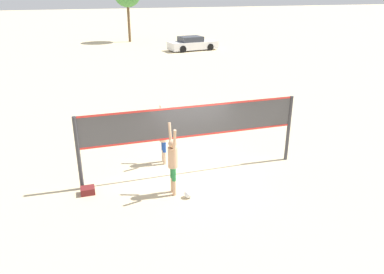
{
  "coord_description": "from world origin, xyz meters",
  "views": [
    {
      "loc": [
        -3.33,
        -10.56,
        5.76
      ],
      "look_at": [
        0.0,
        0.0,
        1.28
      ],
      "focal_mm": 35.0,
      "sensor_mm": 36.0,
      "label": 1
    }
  ],
  "objects_px": {
    "volleyball_net": "(192,127)",
    "gear_bag": "(88,191)",
    "player_spiker": "(173,159)",
    "volleyball": "(188,194)",
    "player_blocker": "(163,135)",
    "parked_car_near": "(192,44)"
  },
  "relations": [
    {
      "from": "player_spiker",
      "to": "player_blocker",
      "type": "height_order",
      "value": "player_spiker"
    },
    {
      "from": "volleyball_net",
      "to": "player_spiker",
      "type": "distance_m",
      "value": 1.52
    },
    {
      "from": "player_spiker",
      "to": "parked_car_near",
      "type": "bearing_deg",
      "value": -18.74
    },
    {
      "from": "volleyball_net",
      "to": "volleyball",
      "type": "distance_m",
      "value": 2.19
    },
    {
      "from": "volleyball_net",
      "to": "gear_bag",
      "type": "xyz_separation_m",
      "value": [
        -3.37,
        -0.35,
        -1.53
      ]
    },
    {
      "from": "player_blocker",
      "to": "gear_bag",
      "type": "distance_m",
      "value": 3.15
    },
    {
      "from": "player_spiker",
      "to": "volleyball",
      "type": "height_order",
      "value": "player_spiker"
    },
    {
      "from": "player_spiker",
      "to": "player_blocker",
      "type": "bearing_deg",
      "value": -6.08
    },
    {
      "from": "player_spiker",
      "to": "volleyball",
      "type": "xyz_separation_m",
      "value": [
        0.35,
        -0.36,
        -1.02
      ]
    },
    {
      "from": "gear_bag",
      "to": "volleyball_net",
      "type": "bearing_deg",
      "value": 5.87
    },
    {
      "from": "player_spiker",
      "to": "volleyball_net",
      "type": "bearing_deg",
      "value": -40.23
    },
    {
      "from": "volleyball_net",
      "to": "player_blocker",
      "type": "height_order",
      "value": "volleyball_net"
    },
    {
      "from": "volleyball_net",
      "to": "parked_car_near",
      "type": "bearing_deg",
      "value": 72.44
    },
    {
      "from": "volleyball_net",
      "to": "player_blocker",
      "type": "xyz_separation_m",
      "value": [
        -0.7,
        1.02,
        -0.58
      ]
    },
    {
      "from": "volleyball",
      "to": "gear_bag",
      "type": "distance_m",
      "value": 3.0
    },
    {
      "from": "parked_car_near",
      "to": "volleyball_net",
      "type": "bearing_deg",
      "value": -115.91
    },
    {
      "from": "volleyball_net",
      "to": "player_blocker",
      "type": "relative_size",
      "value": 3.54
    },
    {
      "from": "gear_bag",
      "to": "parked_car_near",
      "type": "xyz_separation_m",
      "value": [
        11.11,
        24.8,
        0.5
      ]
    },
    {
      "from": "volleyball_net",
      "to": "player_blocker",
      "type": "distance_m",
      "value": 1.37
    },
    {
      "from": "volleyball_net",
      "to": "gear_bag",
      "type": "distance_m",
      "value": 3.72
    },
    {
      "from": "volleyball",
      "to": "gear_bag",
      "type": "height_order",
      "value": "volleyball"
    },
    {
      "from": "player_spiker",
      "to": "volleyball",
      "type": "relative_size",
      "value": 9.18
    }
  ]
}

